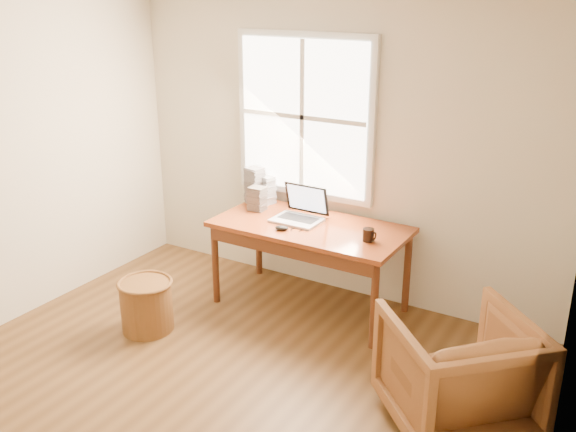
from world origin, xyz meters
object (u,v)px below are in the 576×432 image
at_px(cd_stack_a, 267,190).
at_px(laptop, 297,204).
at_px(desk, 310,227).
at_px(armchair, 458,373).
at_px(wicker_stool, 147,306).
at_px(coffee_mug, 368,235).

bearing_deg(cd_stack_a, laptop, -31.40).
xyz_separation_m(desk, armchair, (1.55, -0.92, -0.35)).
bearing_deg(armchair, cd_stack_a, -73.57).
distance_m(desk, wicker_stool, 1.47).
distance_m(armchair, wicker_stool, 2.48).
xyz_separation_m(armchair, wicker_stool, (-2.48, -0.09, -0.18)).
relative_size(desk, cd_stack_a, 6.39).
xyz_separation_m(wicker_stool, cd_stack_a, (0.32, 1.30, 0.67)).
bearing_deg(armchair, wicker_stool, -42.13).
height_order(armchair, cd_stack_a, cd_stack_a).
distance_m(armchair, laptop, 1.99).
bearing_deg(wicker_stool, laptop, 52.09).
xyz_separation_m(wicker_stool, laptop, (0.79, 1.02, 0.70)).
xyz_separation_m(desk, laptop, (-0.14, 0.00, 0.18)).
distance_m(desk, laptop, 0.22).
xyz_separation_m(desk, cd_stack_a, (-0.61, 0.29, 0.15)).
bearing_deg(coffee_mug, laptop, 177.11).
relative_size(armchair, coffee_mug, 8.34).
distance_m(laptop, coffee_mug, 0.70).
height_order(wicker_stool, coffee_mug, coffee_mug).
bearing_deg(armchair, laptop, -72.98).
bearing_deg(wicker_stool, cd_stack_a, 76.37).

